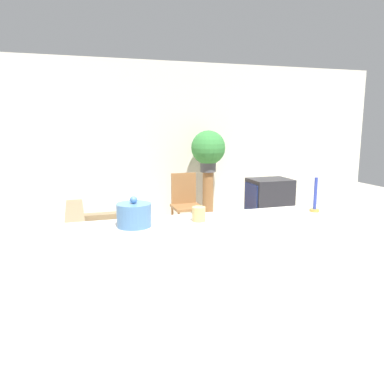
{
  "coord_description": "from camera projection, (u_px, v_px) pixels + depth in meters",
  "views": [
    {
      "loc": [
        -0.96,
        -2.73,
        1.7
      ],
      "look_at": [
        0.44,
        1.7,
        0.85
      ],
      "focal_mm": 35.0,
      "sensor_mm": 36.0,
      "label": 1
    }
  ],
  "objects": [
    {
      "name": "ground_plane",
      "position": [
        203.0,
        329.0,
        3.15
      ],
      "size": [
        14.0,
        14.0,
        0.0
      ],
      "primitive_type": "plane",
      "color": "beige"
    },
    {
      "name": "wall_back",
      "position": [
        135.0,
        145.0,
        6.12
      ],
      "size": [
        9.0,
        0.06,
        2.7
      ],
      "color": "beige",
      "rests_on": "ground_plane"
    },
    {
      "name": "couch",
      "position": [
        106.0,
        255.0,
        4.18
      ],
      "size": [
        0.92,
        1.89,
        0.72
      ],
      "color": "#847051",
      "rests_on": "ground_plane"
    },
    {
      "name": "tv_stand",
      "position": [
        268.0,
        232.0,
        5.08
      ],
      "size": [
        0.93,
        0.48,
        0.5
      ],
      "color": "olive",
      "rests_on": "ground_plane"
    },
    {
      "name": "television",
      "position": [
        269.0,
        197.0,
        4.99
      ],
      "size": [
        0.54,
        0.43,
        0.48
      ],
      "color": "#232328",
      "rests_on": "tv_stand"
    },
    {
      "name": "wooden_chair",
      "position": [
        186.0,
        201.0,
        5.77
      ],
      "size": [
        0.44,
        0.44,
        0.94
      ],
      "color": "olive",
      "rests_on": "ground_plane"
    },
    {
      "name": "plant_stand",
      "position": [
        208.0,
        199.0,
        6.25
      ],
      "size": [
        0.18,
        0.18,
        0.92
      ],
      "color": "olive",
      "rests_on": "ground_plane"
    },
    {
      "name": "potted_plant",
      "position": [
        208.0,
        149.0,
        6.1
      ],
      "size": [
        0.56,
        0.56,
        0.68
      ],
      "color": "#4C4C51",
      "rests_on": "plant_stand"
    },
    {
      "name": "foreground_counter",
      "position": [
        222.0,
        290.0,
        2.68
      ],
      "size": [
        2.68,
        0.44,
        1.05
      ],
      "color": "beige",
      "rests_on": "ground_plane"
    },
    {
      "name": "decorative_bowl",
      "position": [
        134.0,
        215.0,
        2.39
      ],
      "size": [
        0.22,
        0.22,
        0.2
      ],
      "color": "#4C7AAD",
      "rests_on": "foreground_counter"
    },
    {
      "name": "candle_jar",
      "position": [
        199.0,
        214.0,
        2.53
      ],
      "size": [
        0.09,
        0.09,
        0.1
      ],
      "color": "tan",
      "rests_on": "foreground_counter"
    },
    {
      "name": "candlestick",
      "position": [
        315.0,
        200.0,
        2.79
      ],
      "size": [
        0.07,
        0.07,
        0.26
      ],
      "color": "#B7933D",
      "rests_on": "foreground_counter"
    }
  ]
}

